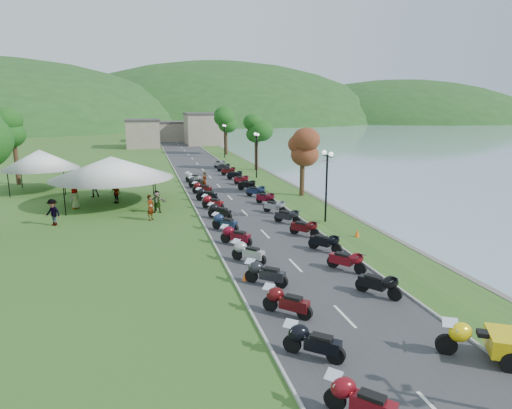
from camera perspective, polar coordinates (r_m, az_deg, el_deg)
ground at (r=15.93m, az=17.45°, el=-19.48°), size 400.00×400.00×0.00m
road at (r=52.54m, az=-5.78°, el=3.45°), size 7.00×120.00×0.02m
hills_backdrop at (r=211.63m, az=-12.31°, el=10.08°), size 360.00×120.00×76.00m
far_building at (r=96.66m, az=-11.01°, el=8.94°), size 18.00×16.00×5.00m
yellow_trike at (r=17.34m, az=26.17°, el=-15.13°), size 3.17×2.78×1.23m
moto_row_left at (r=28.70m, az=-3.10°, el=-3.10°), size 2.60×43.76×1.10m
moto_row_right at (r=39.40m, az=0.51°, el=1.25°), size 2.60×43.51×1.10m
vendor_tent_main at (r=39.74m, az=-17.48°, el=2.89°), size 6.67×6.67×4.00m
vendor_tent_side at (r=47.96m, az=-25.26°, el=3.84°), size 4.68×4.68×4.00m
tree_lakeside at (r=41.44m, az=5.84°, el=5.66°), size 2.41×2.41×6.69m
pedestrian_a at (r=33.92m, az=-12.96°, el=-1.90°), size 0.79×0.84×1.85m
pedestrian_b at (r=43.72m, az=-19.57°, el=0.91°), size 1.04×0.73×1.94m
pedestrian_c at (r=34.56m, az=-23.92°, el=-2.41°), size 1.26×1.13×1.87m
traffic_cone_near at (r=22.01m, az=-1.37°, el=-8.96°), size 0.28×0.28×0.44m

